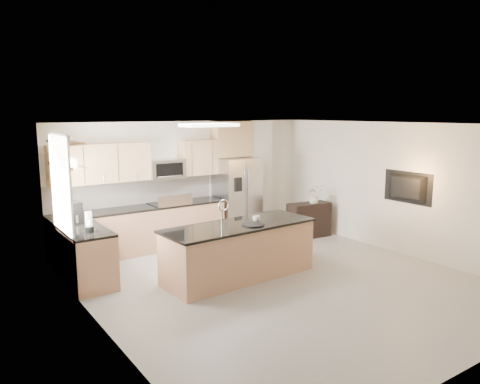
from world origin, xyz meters
TOP-DOWN VIEW (x-y plane):
  - floor at (0.00, 0.00)m, footprint 6.50×6.50m
  - ceiling at (0.00, 0.00)m, footprint 6.00×6.50m
  - wall_back at (0.00, 3.25)m, footprint 6.00×0.02m
  - wall_front at (0.00, -3.25)m, footprint 6.00×0.02m
  - wall_left at (-3.00, 0.00)m, footprint 0.02×6.50m
  - wall_right at (3.00, 0.00)m, footprint 0.02×6.50m
  - back_counter at (-1.23, 2.93)m, footprint 3.55×0.66m
  - left_counter at (-2.67, 1.85)m, footprint 0.66×1.50m
  - range at (-0.60, 2.92)m, footprint 0.76×0.64m
  - upper_cabinets at (-1.30, 3.09)m, footprint 3.50×0.33m
  - microwave at (-0.60, 3.04)m, footprint 0.76×0.40m
  - refrigerator at (1.06, 2.87)m, footprint 0.92×0.78m
  - partition_column at (1.82, 3.10)m, footprint 0.60×0.30m
  - window at (-2.98, 1.85)m, footprint 0.04×1.15m
  - shelf_lower at (-2.85, 1.95)m, footprint 0.30×1.20m
  - shelf_upper at (-2.85, 1.95)m, footprint 0.30×1.20m
  - ceiling_fixture at (-0.40, 1.60)m, footprint 1.00×0.50m
  - island at (-0.44, 0.58)m, footprint 2.73×1.11m
  - credenza at (2.34, 1.86)m, footprint 1.01×0.51m
  - cup at (-0.09, 0.57)m, footprint 0.15×0.15m
  - platter at (-0.28, 0.39)m, footprint 0.49×0.49m
  - blender at (-2.67, 1.50)m, footprint 0.14×0.14m
  - kettle at (-2.62, 1.62)m, footprint 0.18×0.18m
  - coffee_maker at (-2.69, 2.22)m, footprint 0.23×0.27m
  - bowl at (-2.85, 2.10)m, footprint 0.50×0.50m
  - flower_vase at (2.44, 1.80)m, footprint 0.69×0.65m
  - television at (2.91, -0.20)m, footprint 0.14×1.08m

SIDE VIEW (x-z plane):
  - floor at x=0.00m, z-range 0.00..0.00m
  - credenza at x=2.34m, z-range 0.00..0.78m
  - left_counter at x=-2.67m, z-range 0.00..0.92m
  - island at x=-0.44m, z-range -0.21..1.14m
  - back_counter at x=-1.23m, z-range -0.25..1.19m
  - range at x=-0.60m, z-range -0.10..1.04m
  - refrigerator at x=1.06m, z-range 0.00..1.78m
  - platter at x=-0.28m, z-range 0.93..0.95m
  - cup at x=-0.09m, z-range 0.93..1.03m
  - kettle at x=-2.62m, z-range 0.91..1.14m
  - blender at x=-2.67m, z-range 0.90..1.23m
  - flower_vase at x=2.44m, z-range 0.78..1.39m
  - coffee_maker at x=-2.69m, z-range 0.91..1.29m
  - wall_back at x=0.00m, z-range 0.00..2.60m
  - wall_front at x=0.00m, z-range 0.00..2.60m
  - wall_left at x=-3.00m, z-range 0.00..2.60m
  - wall_right at x=3.00m, z-range 0.00..2.60m
  - partition_column at x=1.82m, z-range 0.00..2.60m
  - television at x=2.91m, z-range 1.04..1.66m
  - microwave at x=-0.60m, z-range 1.43..1.83m
  - window at x=-2.98m, z-range 0.83..2.47m
  - upper_cabinets at x=-1.30m, z-range 1.45..2.20m
  - shelf_lower at x=-2.85m, z-range 1.93..1.97m
  - shelf_upper at x=-2.85m, z-range 2.30..2.34m
  - bowl at x=-2.85m, z-range 2.34..2.44m
  - ceiling_fixture at x=-0.40m, z-range 2.53..2.59m
  - ceiling at x=0.00m, z-range 2.59..2.61m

